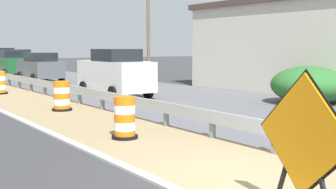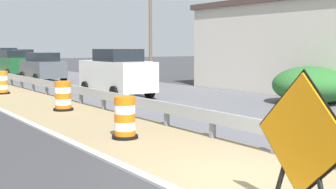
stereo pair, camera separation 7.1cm
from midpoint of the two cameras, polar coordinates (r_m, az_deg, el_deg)
ground_plane at (r=7.87m, az=8.17°, el=-10.60°), size 160.00×160.00×0.00m
median_dirt_strip at (r=8.16m, az=10.35°, el=-10.02°), size 3.24×120.00×0.01m
guardrail_median at (r=8.84m, az=18.43°, el=-5.54°), size 0.18×52.51×0.71m
warning_sign_diamond at (r=5.97m, az=17.05°, el=-5.75°), size 0.27×1.72×2.01m
traffic_barrel_nearest at (r=10.85m, az=-5.92°, el=-3.31°), size 0.66×0.66×1.06m
traffic_barrel_close at (r=16.00m, az=-13.94°, el=-0.37°), size 0.71×0.71×1.06m
traffic_barrel_mid at (r=22.57m, az=-21.38°, el=1.34°), size 0.73×0.73×1.11m
car_lead_near_lane at (r=29.58m, az=-16.56°, el=3.47°), size 2.02×4.24×1.92m
car_lead_far_lane at (r=36.01m, az=-20.06°, el=3.89°), size 2.09×4.62×2.03m
car_mid_far_lane at (r=51.41m, az=-20.72°, el=4.55°), size 2.10×4.35×2.18m
car_trailing_far_lane at (r=20.13m, az=-7.12°, el=2.86°), size 2.01×4.61×2.19m
car_distant_a at (r=44.49m, az=-19.05°, el=4.33°), size 2.17×4.68×2.05m
car_distant_c at (r=26.19m, az=-6.73°, el=3.47°), size 2.05×4.53×2.03m
roadside_shop_near at (r=24.35m, az=18.14°, el=6.15°), size 7.83×11.08×4.69m
utility_pole_mid at (r=32.34m, az=-2.69°, el=10.52°), size 0.24×1.80×9.02m
bush_roadside at (r=18.28m, az=17.91°, el=1.21°), size 3.00×3.00×1.52m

